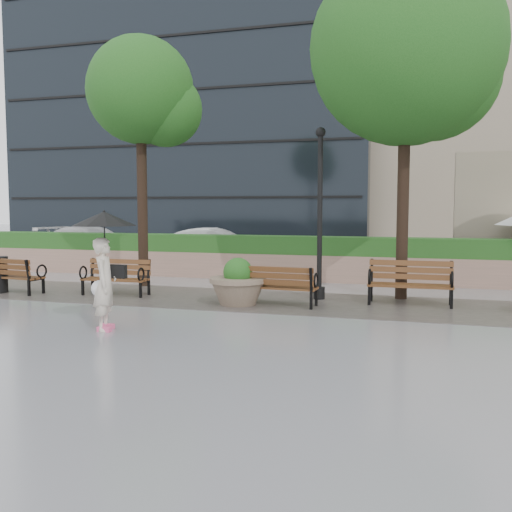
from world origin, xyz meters
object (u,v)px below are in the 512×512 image
(planter_left, at_px, (238,286))
(pedestrian, at_px, (105,259))
(bench_3, at_px, (410,292))
(bench_2, at_px, (279,294))
(car_right, at_px, (216,247))
(car_left, at_px, (92,244))
(bench_1, at_px, (116,285))
(lamppost, at_px, (320,224))
(bench_0, at_px, (13,283))

(planter_left, height_order, pedestrian, pedestrian)
(pedestrian, bearing_deg, bench_3, -69.36)
(bench_2, bearing_deg, car_right, -57.30)
(planter_left, height_order, car_left, car_left)
(bench_3, bearing_deg, bench_2, -161.88)
(car_left, distance_m, pedestrian, 13.18)
(bench_2, xyz_separation_m, planter_left, (-0.93, -0.13, 0.15))
(bench_3, relative_size, car_left, 0.38)
(bench_1, bearing_deg, pedestrian, -63.94)
(lamppost, bearing_deg, bench_2, -120.61)
(bench_0, height_order, bench_1, bench_0)
(bench_0, bearing_deg, bench_3, -166.11)
(bench_1, distance_m, bench_2, 4.35)
(car_right, bearing_deg, bench_2, -157.67)
(bench_2, height_order, bench_3, bench_3)
(bench_3, distance_m, planter_left, 3.93)
(bench_2, bearing_deg, bench_0, 3.78)
(car_right, bearing_deg, lamppost, -149.41)
(bench_0, xyz_separation_m, car_right, (2.67, 7.92, 0.44))
(bench_1, relative_size, car_left, 0.34)
(bench_0, distance_m, pedestrian, 5.81)
(bench_2, bearing_deg, bench_1, -1.15)
(lamppost, xyz_separation_m, car_left, (-10.40, 6.45, -1.10))
(planter_left, bearing_deg, car_right, 113.96)
(bench_3, xyz_separation_m, car_right, (-7.31, 6.88, 0.42))
(bench_1, relative_size, lamppost, 0.41)
(bench_1, height_order, planter_left, planter_left)
(lamppost, bearing_deg, bench_0, -170.61)
(bench_0, relative_size, car_right, 0.41)
(pedestrian, bearing_deg, bench_1, 9.52)
(bench_0, height_order, bench_2, bench_0)
(bench_1, distance_m, car_left, 9.09)
(bench_1, xyz_separation_m, planter_left, (3.41, -0.44, 0.16))
(bench_1, bearing_deg, car_left, 124.32)
(bench_1, xyz_separation_m, car_right, (-0.12, 7.50, 0.45))
(bench_0, relative_size, planter_left, 1.38)
(planter_left, xyz_separation_m, car_left, (-8.76, 7.77, 0.30))
(bench_0, bearing_deg, car_left, -63.78)
(lamppost, xyz_separation_m, car_right, (-5.17, 6.62, -1.10))
(planter_left, bearing_deg, bench_1, 172.62)
(bench_1, relative_size, car_right, 0.39)
(bench_3, height_order, car_right, car_right)
(bench_3, height_order, pedestrian, pedestrian)
(car_left, xyz_separation_m, car_right, (5.23, 0.17, -0.01))
(bench_1, height_order, bench_3, bench_3)
(lamppost, bearing_deg, bench_3, -6.83)
(bench_2, distance_m, pedestrian, 4.24)
(bench_3, relative_size, car_right, 0.43)
(bench_1, distance_m, lamppost, 5.36)
(bench_1, bearing_deg, car_right, 89.11)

